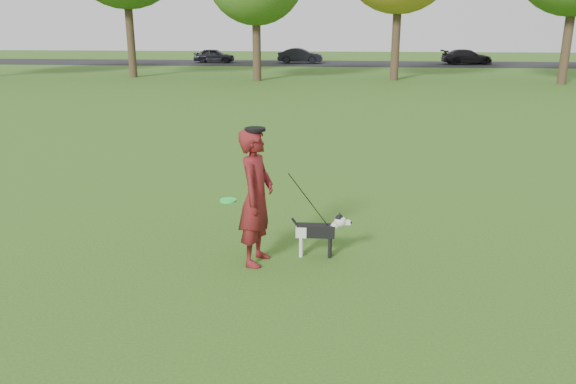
# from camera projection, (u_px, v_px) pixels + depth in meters

# --- Properties ---
(ground) EXTENTS (120.00, 120.00, 0.00)m
(ground) POSITION_uv_depth(u_px,v_px,m) (281.00, 256.00, 8.23)
(ground) COLOR #285116
(ground) RESTS_ON ground
(road) EXTENTS (120.00, 7.00, 0.02)m
(road) POSITION_uv_depth(u_px,v_px,m) (330.00, 63.00, 46.35)
(road) COLOR black
(road) RESTS_ON ground
(man) EXTENTS (0.58, 0.78, 1.93)m
(man) POSITION_uv_depth(u_px,v_px,m) (256.00, 197.00, 7.74)
(man) COLOR #550C1D
(man) RESTS_ON ground
(dog) EXTENTS (0.88, 0.18, 0.67)m
(dog) POSITION_uv_depth(u_px,v_px,m) (320.00, 230.00, 8.11)
(dog) COLOR black
(dog) RESTS_ON ground
(car_left) EXTENTS (3.41, 1.43, 1.15)m
(car_left) POSITION_uv_depth(u_px,v_px,m) (214.00, 56.00, 47.01)
(car_left) COLOR black
(car_left) RESTS_ON road
(car_mid) EXTENTS (3.71, 1.43, 1.20)m
(car_mid) POSITION_uv_depth(u_px,v_px,m) (300.00, 56.00, 46.39)
(car_mid) COLOR black
(car_mid) RESTS_ON road
(car_right) EXTENTS (4.18, 2.11, 1.17)m
(car_right) POSITION_uv_depth(u_px,v_px,m) (467.00, 57.00, 45.23)
(car_right) COLOR black
(car_right) RESTS_ON road
(man_held_items) EXTENTS (1.50, 0.52, 1.49)m
(man_held_items) POSITION_uv_depth(u_px,v_px,m) (308.00, 200.00, 7.81)
(man_held_items) COLOR #1DEB47
(man_held_items) RESTS_ON ground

